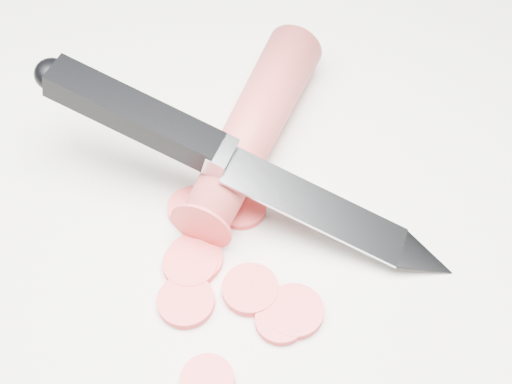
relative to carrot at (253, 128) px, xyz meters
name	(u,v)px	position (x,y,z in m)	size (l,w,h in m)	color
ground	(174,220)	(-0.07, -0.04, -0.02)	(2.40, 2.40, 0.00)	silver
carrot	(253,128)	(0.00, 0.00, 0.00)	(0.04, 0.04, 0.18)	#C03B39
carrot_slice_0	(194,259)	(-0.07, -0.07, -0.02)	(0.04, 0.04, 0.01)	#ED4040
carrot_slice_1	(207,381)	(-0.10, -0.15, -0.02)	(0.03, 0.03, 0.01)	#ED4040
carrot_slice_2	(250,289)	(-0.05, -0.11, -0.02)	(0.04, 0.04, 0.01)	#ED4040
carrot_slice_3	(186,301)	(-0.09, -0.10, -0.02)	(0.04, 0.04, 0.01)	#ED4040
carrot_slice_4	(241,208)	(-0.03, -0.05, -0.02)	(0.03, 0.03, 0.01)	#ED4040
carrot_slice_5	(193,209)	(-0.06, -0.04, -0.02)	(0.03, 0.03, 0.01)	#ED4040
carrot_slice_6	(294,311)	(-0.03, -0.13, -0.02)	(0.04, 0.04, 0.01)	#ED4040
carrot_slice_7	(190,264)	(-0.08, -0.08, -0.02)	(0.04, 0.04, 0.01)	#ED4040
carrot_slice_8	(281,320)	(-0.04, -0.13, -0.02)	(0.03, 0.03, 0.01)	#ED4040
kitchen_knife	(245,164)	(-0.03, -0.04, 0.02)	(0.23, 0.23, 0.09)	#B6B8BD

